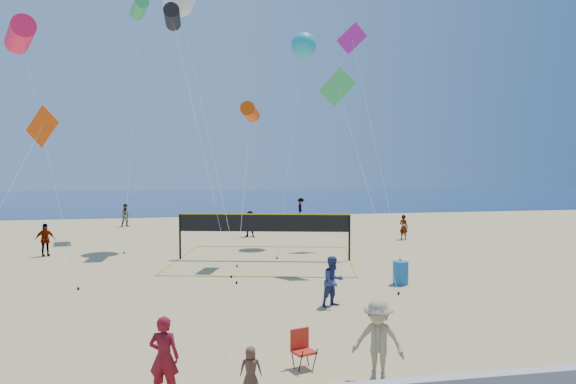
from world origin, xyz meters
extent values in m
plane|color=tan|center=(0.00, 0.00, 0.00)|extent=(120.00, 120.00, 0.00)
cube|color=navy|center=(0.00, 62.00, 0.01)|extent=(140.00, 50.00, 0.03)
imported|color=maroon|center=(-2.55, -1.50, 0.85)|extent=(0.71, 0.57, 1.69)
imported|color=brown|center=(-0.97, -2.93, 1.01)|extent=(0.45, 0.33, 0.83)
imported|color=navy|center=(2.80, 4.88, 0.84)|extent=(1.00, 0.91, 1.67)
imported|color=tan|center=(2.01, -1.48, 0.89)|extent=(1.33, 1.19, 1.79)
imported|color=gray|center=(-8.91, 17.40, 0.84)|extent=(1.06, 0.78, 1.68)
imported|color=gray|center=(2.33, 22.90, 0.83)|extent=(1.62, 0.93, 1.66)
imported|color=gray|center=(11.54, 19.71, 0.77)|extent=(0.64, 0.67, 1.55)
imported|color=gray|center=(-6.01, 30.34, 0.85)|extent=(0.96, 0.84, 1.70)
imported|color=gray|center=(8.16, 33.96, 0.87)|extent=(0.85, 1.23, 1.74)
cube|color=red|center=(0.58, -0.46, 0.40)|extent=(0.60, 0.57, 0.05)
cube|color=red|center=(0.53, -0.27, 0.66)|extent=(0.47, 0.19, 0.48)
cylinder|color=black|center=(0.46, -0.68, 0.22)|extent=(0.10, 0.24, 0.63)
cylinder|color=black|center=(0.35, -0.35, 0.22)|extent=(0.10, 0.24, 0.63)
cylinder|color=black|center=(0.82, -0.56, 0.22)|extent=(0.10, 0.24, 0.63)
cylinder|color=black|center=(0.71, -0.23, 0.22)|extent=(0.10, 0.24, 0.63)
cylinder|color=#1A64AA|center=(6.32, 7.61, 0.46)|extent=(0.77, 0.77, 0.91)
cylinder|color=black|center=(-2.14, 15.20, 1.11)|extent=(0.10, 0.10, 2.23)
cylinder|color=black|center=(5.97, 13.19, 1.11)|extent=(0.10, 0.10, 2.23)
cube|color=black|center=(1.92, 14.20, 1.81)|extent=(8.12, 2.03, 0.84)
cube|color=gold|center=(1.92, 14.20, 2.26)|extent=(8.12, 2.04, 0.06)
cube|color=gold|center=(0.91, 10.14, 0.01)|extent=(8.32, 2.11, 0.02)
cube|color=gold|center=(2.92, 18.25, 0.01)|extent=(8.32, 2.11, 0.02)
cylinder|color=#FF1849|center=(-8.73, 12.96, 10.21)|extent=(1.81, 2.61, 1.31)
cylinder|color=silver|center=(-7.34, 11.00, 5.13)|extent=(2.82, 3.93, 10.17)
cylinder|color=black|center=(-5.94, 9.04, 0.05)|extent=(0.08, 0.08, 0.10)
cylinder|color=black|center=(-2.42, 18.82, 12.74)|extent=(0.95, 2.08, 1.12)
cylinder|color=silver|center=(-1.25, 14.48, 6.40)|extent=(2.35, 8.69, 12.70)
cylinder|color=black|center=(-0.09, 10.14, 0.05)|extent=(0.08, 0.08, 0.10)
cylinder|color=#D24105|center=(1.15, 13.41, 7.16)|extent=(1.13, 1.75, 0.89)
cylinder|color=silver|center=(0.58, 11.18, 3.60)|extent=(1.16, 4.48, 7.12)
cylinder|color=black|center=(0.01, 8.94, 0.05)|extent=(0.08, 0.08, 0.10)
cube|color=#E94908|center=(-7.26, 9.86, 6.16)|extent=(1.40, 0.87, 1.61)
cube|color=#39BC5A|center=(4.77, 11.27, 8.14)|extent=(1.52, 0.86, 1.71)
cylinder|color=silver|center=(5.17, 8.63, 4.10)|extent=(0.82, 5.30, 8.10)
cylinder|color=black|center=(5.57, 5.99, 0.05)|extent=(0.08, 0.08, 0.10)
cube|color=#BC19A6|center=(7.73, 18.48, 11.95)|extent=(1.85, 0.29, 1.82)
cylinder|color=silver|center=(8.04, 15.53, 6.00)|extent=(0.65, 5.92, 11.90)
cylinder|color=black|center=(8.36, 12.58, 0.05)|extent=(0.08, 0.08, 0.10)
sphere|color=white|center=(-2.05, 20.44, 14.08)|extent=(2.23, 2.23, 1.82)
cylinder|color=silver|center=(-0.82, 16.47, 7.06)|extent=(2.47, 7.95, 14.03)
cylinder|color=black|center=(0.40, 12.51, 0.05)|extent=(0.08, 0.08, 0.10)
sphere|color=#1FA4C1|center=(5.18, 19.85, 11.74)|extent=(1.66, 1.66, 1.49)
cylinder|color=silver|center=(3.87, 17.03, 5.89)|extent=(2.63, 5.66, 11.69)
cylinder|color=black|center=(2.56, 14.21, 0.05)|extent=(0.08, 0.08, 0.10)
cylinder|color=#39BC5A|center=(-4.53, 24.99, 14.77)|extent=(1.37, 2.30, 1.17)
cylinder|color=silver|center=(-4.78, 21.22, 7.41)|extent=(0.52, 7.55, 14.73)
cylinder|color=black|center=(-5.03, 17.45, 0.05)|extent=(0.08, 0.08, 0.10)
camera|label=1|loc=(-2.26, -12.91, 4.78)|focal=35.00mm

